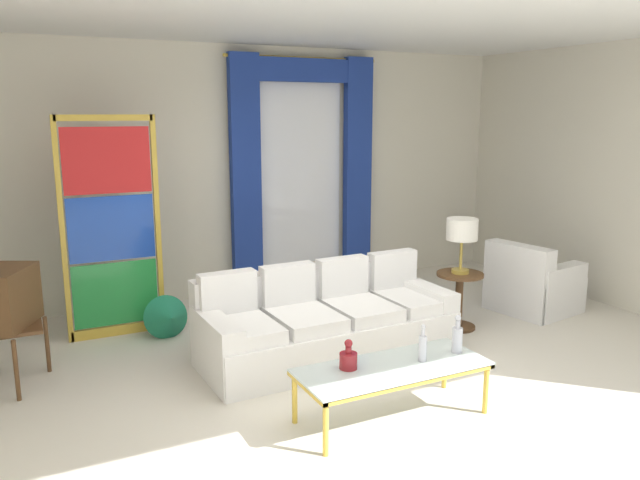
{
  "coord_description": "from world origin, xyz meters",
  "views": [
    {
      "loc": [
        -2.56,
        -4.22,
        2.22
      ],
      "look_at": [
        -0.02,
        0.9,
        1.05
      ],
      "focal_mm": 35.08,
      "sensor_mm": 36.0,
      "label": 1
    }
  ],
  "objects": [
    {
      "name": "curtained_window",
      "position": [
        0.73,
        2.89,
        1.74
      ],
      "size": [
        2.0,
        0.17,
        2.7
      ],
      "color": "white",
      "rests_on": "ground"
    },
    {
      "name": "bottle_amber_squat",
      "position": [
        -0.5,
        -0.53,
        0.48
      ],
      "size": [
        0.13,
        0.13,
        0.22
      ],
      "color": "maroon",
      "rests_on": "coffee_table"
    },
    {
      "name": "armchair_white",
      "position": [
        2.61,
        0.82,
        0.29
      ],
      "size": [
        0.94,
        0.93,
        0.8
      ],
      "color": "white",
      "rests_on": "ground"
    },
    {
      "name": "couch_white_long",
      "position": [
        -0.08,
        0.7,
        0.31
      ],
      "size": [
        2.37,
        0.99,
        0.86
      ],
      "color": "white",
      "rests_on": "ground"
    },
    {
      "name": "ceiling_slab",
      "position": [
        0.0,
        0.8,
        3.02
      ],
      "size": [
        8.0,
        7.6,
        0.04
      ],
      "primitive_type": "cube",
      "color": "white"
    },
    {
      "name": "bottle_blue_decanter",
      "position": [
        0.4,
        -0.63,
        0.53
      ],
      "size": [
        0.08,
        0.08,
        0.3
      ],
      "color": "silver",
      "rests_on": "coffee_table"
    },
    {
      "name": "peacock_figurine",
      "position": [
        -1.29,
        1.73,
        0.22
      ],
      "size": [
        0.44,
        0.6,
        0.5
      ],
      "color": "beige",
      "rests_on": "ground"
    },
    {
      "name": "bottle_crystal_tall",
      "position": [
        0.06,
        -0.65,
        0.52
      ],
      "size": [
        0.06,
        0.06,
        0.29
      ],
      "color": "silver",
      "rests_on": "coffee_table"
    },
    {
      "name": "round_side_table",
      "position": [
        1.5,
        0.73,
        0.36
      ],
      "size": [
        0.48,
        0.48,
        0.59
      ],
      "color": "brown",
      "rests_on": "ground"
    },
    {
      "name": "ground_plane",
      "position": [
        0.0,
        0.0,
        0.0
      ],
      "size": [
        16.0,
        16.0,
        0.0
      ],
      "primitive_type": "plane",
      "color": "silver"
    },
    {
      "name": "table_lamp_brass",
      "position": [
        1.5,
        0.73,
        1.03
      ],
      "size": [
        0.32,
        0.32,
        0.57
      ],
      "color": "#B29338",
      "rests_on": "round_side_table"
    },
    {
      "name": "wall_right",
      "position": [
        3.66,
        0.6,
        1.5
      ],
      "size": [
        0.12,
        7.0,
        3.0
      ],
      "primitive_type": "cube",
      "color": "silver",
      "rests_on": "ground"
    },
    {
      "name": "stained_glass_divider",
      "position": [
        -1.72,
        2.1,
        1.06
      ],
      "size": [
        0.95,
        0.05,
        2.2
      ],
      "color": "gold",
      "rests_on": "ground"
    },
    {
      "name": "coffee_table",
      "position": [
        -0.19,
        -0.63,
        0.37
      ],
      "size": [
        1.42,
        0.58,
        0.41
      ],
      "color": "silver",
      "rests_on": "ground"
    },
    {
      "name": "wall_rear",
      "position": [
        0.0,
        3.06,
        1.5
      ],
      "size": [
        8.0,
        0.12,
        3.0
      ],
      "primitive_type": "cube",
      "color": "silver",
      "rests_on": "ground"
    }
  ]
}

